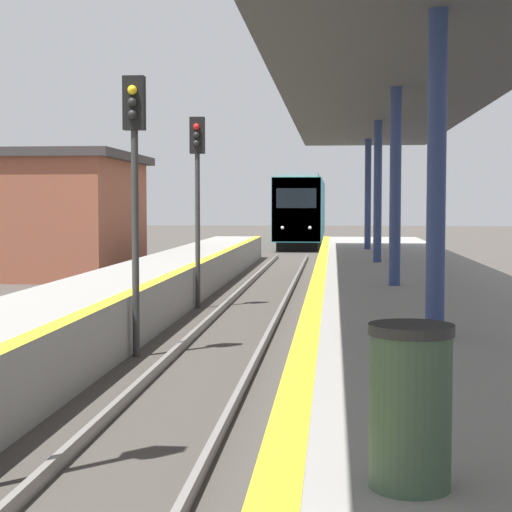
% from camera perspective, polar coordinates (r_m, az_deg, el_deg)
% --- Properties ---
extents(train, '(2.65, 18.31, 4.26)m').
position_cam_1_polar(train, '(54.31, 3.11, 3.05)').
color(train, black).
rests_on(train, ground).
extents(signal_mid, '(0.36, 0.31, 4.74)m').
position_cam_1_polar(signal_mid, '(14.60, -8.10, 6.20)').
color(signal_mid, '#2D2D2D').
rests_on(signal_mid, ground).
extents(signal_far, '(0.36, 0.31, 4.74)m').
position_cam_1_polar(signal_far, '(21.29, -3.93, 5.37)').
color(signal_far, '#2D2D2D').
rests_on(signal_far, ground).
extents(station_canopy, '(4.57, 33.03, 4.01)m').
position_cam_1_polar(station_canopy, '(16.86, 9.34, 11.19)').
color(station_canopy, navy).
rests_on(station_canopy, platform_right).
extents(trash_bin, '(0.48, 0.48, 0.92)m').
position_cam_1_polar(trash_bin, '(4.90, 10.26, -9.80)').
color(trash_bin, '#384C38').
rests_on(trash_bin, platform_right).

